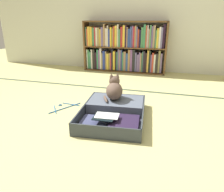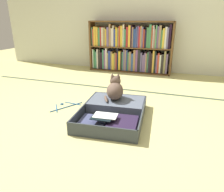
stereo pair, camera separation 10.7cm
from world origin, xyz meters
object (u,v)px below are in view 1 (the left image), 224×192
open_suitcase (115,111)px  black_cat (114,89)px  bookshelf (125,48)px  clothes_hanger (64,107)px

open_suitcase → black_cat: bearing=107.7°
bookshelf → black_cat: (0.28, -1.78, -0.20)m
open_suitcase → bookshelf: bearing=99.7°
open_suitcase → black_cat: black_cat is taller
bookshelf → open_suitcase: 2.00m
bookshelf → open_suitcase: bookshelf is taller
clothes_hanger → black_cat: bearing=11.8°
bookshelf → open_suitcase: bearing=-80.3°
open_suitcase → clothes_hanger: bearing=176.1°
bookshelf → open_suitcase: (0.33, -1.94, -0.38)m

